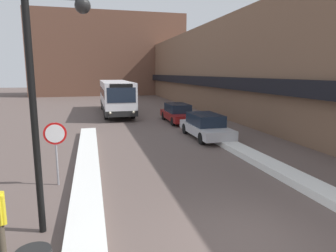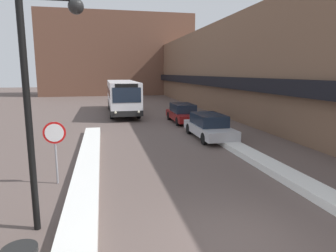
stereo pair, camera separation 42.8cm
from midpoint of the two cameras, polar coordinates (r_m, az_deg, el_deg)
name	(u,v)px [view 1 (the left image)]	position (r m, az deg, el deg)	size (l,w,h in m)	color
ground_plane	(245,240)	(7.64, 12.81, -20.47)	(160.00, 160.00, 0.00)	brown
building_row_right	(220,69)	(32.56, 9.51, 10.65)	(5.50, 60.00, 8.48)	brown
building_backdrop_far	(109,55)	(55.18, -11.41, 13.09)	(26.00, 8.00, 13.77)	brown
snow_bank_left	(88,168)	(12.27, -16.04, -7.77)	(0.90, 15.88, 0.34)	silver
snow_bank_right	(244,152)	(14.73, 13.38, -4.78)	(0.90, 13.77, 0.28)	silver
city_bus	(116,96)	(28.96, -10.35, 5.66)	(2.54, 11.43, 3.05)	silver
parked_car_front	(205,126)	(17.97, 6.48, 0.03)	(1.84, 4.79, 1.44)	#B7B7BC
parked_car_middle	(178,113)	(23.54, 1.35, 2.50)	(1.79, 4.70, 1.45)	maroon
stop_sign	(55,140)	(10.93, -21.70, -2.53)	(0.76, 0.08, 2.21)	gray
street_lamp	(46,86)	(7.52, -23.72, 6.94)	(1.46, 0.36, 5.65)	black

